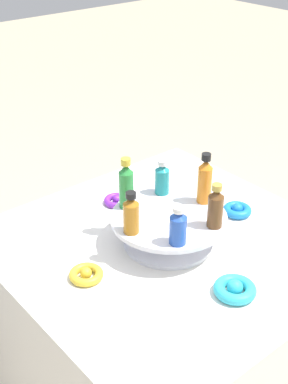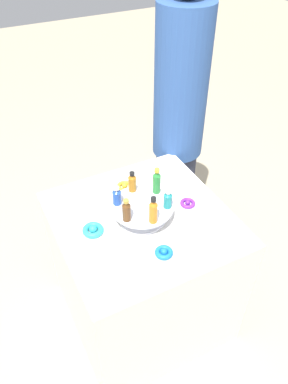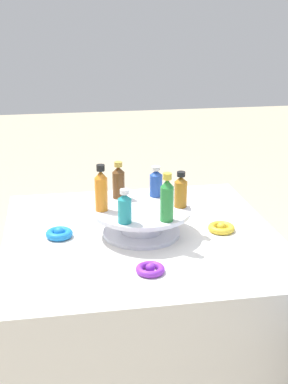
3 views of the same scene
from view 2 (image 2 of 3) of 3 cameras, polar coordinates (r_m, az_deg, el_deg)
ground_plane at (r=2.39m, az=-0.20°, el=-17.66°), size 12.00×12.00×0.00m
party_table at (r=2.06m, az=-0.23°, el=-11.83°), size 0.80×0.80×0.79m
display_stand at (r=1.73m, az=-0.27°, el=-2.82°), size 0.29×0.29×0.08m
bottle_blue at (r=1.69m, az=-4.15°, el=-0.63°), size 0.04×0.04×0.10m
bottle_brown at (r=1.61m, az=-2.69°, el=-2.86°), size 0.04×0.04×0.11m
bottle_orange at (r=1.59m, az=1.42°, el=-2.87°), size 0.04×0.04×0.14m
bottle_teal at (r=1.68m, az=3.65°, el=-1.14°), size 0.04×0.04×0.10m
bottle_green at (r=1.74m, az=1.95°, el=1.61°), size 0.04×0.04×0.14m
bottle_amber at (r=1.76m, az=-1.81°, el=1.50°), size 0.04×0.04×0.11m
ribbon_bow_blue at (r=1.61m, az=3.05°, el=-9.16°), size 0.08×0.08×0.03m
ribbon_bow_purple at (r=1.84m, az=6.68°, el=-1.69°), size 0.07×0.07×0.02m
ribbon_bow_gold at (r=1.93m, az=-2.99°, el=0.90°), size 0.08×0.08×0.03m
ribbon_bow_teal at (r=1.71m, az=-7.78°, el=-5.74°), size 0.10×0.10×0.04m
person_figure at (r=2.25m, az=5.24°, el=9.68°), size 0.30×0.30×1.75m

